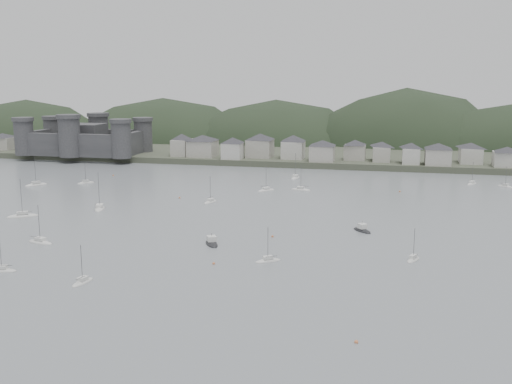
# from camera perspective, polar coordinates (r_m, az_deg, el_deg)

# --- Properties ---
(ground) EXTENTS (900.00, 900.00, 0.00)m
(ground) POSITION_cam_1_polar(r_m,az_deg,el_deg) (133.52, -7.36, -8.43)
(ground) COLOR slate
(ground) RESTS_ON ground
(far_shore_land) EXTENTS (900.00, 250.00, 3.00)m
(far_shore_land) POSITION_cam_1_polar(r_m,az_deg,el_deg) (417.53, 6.85, 4.90)
(far_shore_land) COLOR #383D2D
(far_shore_land) RESTS_ON ground
(forested_ridge) EXTENTS (851.55, 103.94, 102.57)m
(forested_ridge) POSITION_cam_1_polar(r_m,az_deg,el_deg) (393.30, 7.10, 2.66)
(forested_ridge) COLOR black
(forested_ridge) RESTS_ON ground
(castle) EXTENTS (66.00, 43.00, 20.00)m
(castle) POSITION_cam_1_polar(r_m,az_deg,el_deg) (341.86, -15.89, 4.88)
(castle) COLOR #343437
(castle) RESTS_ON far_shore_land
(waterfront_town) EXTENTS (451.48, 28.46, 12.92)m
(waterfront_town) POSITION_cam_1_polar(r_m,az_deg,el_deg) (303.42, 14.09, 3.82)
(waterfront_town) COLOR #9D9990
(waterfront_town) RESTS_ON far_shore_land
(moored_fleet) EXTENTS (233.63, 155.34, 13.53)m
(moored_fleet) POSITION_cam_1_polar(r_m,az_deg,el_deg) (201.06, -4.83, -1.77)
(moored_fleet) COLOR silver
(moored_fleet) RESTS_ON ground
(motor_launch_near) EXTENTS (6.82, 7.44, 3.79)m
(motor_launch_near) POSITION_cam_1_polar(r_m,az_deg,el_deg) (177.17, 10.01, -3.58)
(motor_launch_near) COLOR black
(motor_launch_near) RESTS_ON ground
(motor_launch_far) EXTENTS (6.35, 8.37, 3.90)m
(motor_launch_far) POSITION_cam_1_polar(r_m,az_deg,el_deg) (161.44, -4.22, -4.86)
(motor_launch_far) COLOR black
(motor_launch_far) RESTS_ON ground
(mooring_buoys) EXTENTS (168.80, 152.49, 0.70)m
(mooring_buoys) POSITION_cam_1_polar(r_m,az_deg,el_deg) (184.40, -1.59, -2.89)
(mooring_buoys) COLOR #C87042
(mooring_buoys) RESTS_ON ground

